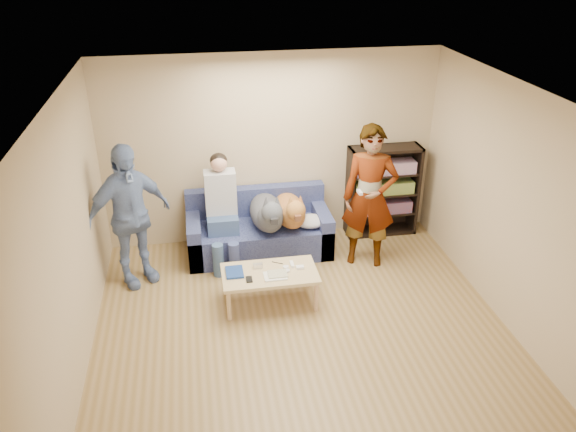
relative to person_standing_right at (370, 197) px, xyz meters
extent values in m
plane|color=olive|center=(-1.11, -1.57, -0.93)|extent=(5.00, 5.00, 0.00)
plane|color=white|center=(-1.11, -1.57, 1.67)|extent=(5.00, 5.00, 0.00)
plane|color=tan|center=(-1.11, 0.93, 0.37)|extent=(4.50, 0.00, 4.50)
plane|color=tan|center=(-3.36, -1.57, 0.37)|extent=(0.00, 5.00, 5.00)
plane|color=tan|center=(1.14, -1.57, 0.37)|extent=(0.00, 5.00, 5.00)
ellipsoid|color=silver|center=(-0.69, 0.31, -0.44)|extent=(0.41, 0.34, 0.14)
imported|color=gray|center=(0.00, 0.00, 0.00)|extent=(0.79, 0.64, 1.87)
imported|color=#7D9BC8|center=(-2.96, 0.05, -0.03)|extent=(1.14, 0.91, 1.81)
cube|color=silver|center=(-0.20, -0.20, 0.17)|extent=(0.04, 0.13, 0.03)
cube|color=navy|center=(-1.78, -0.66, -0.50)|extent=(0.20, 0.26, 0.03)
cube|color=white|center=(-1.33, -0.81, -0.51)|extent=(0.26, 0.20, 0.02)
cube|color=#B8B593|center=(-1.30, -0.79, -0.49)|extent=(0.22, 0.17, 0.01)
cube|color=silver|center=(-1.50, -0.59, -0.49)|extent=(0.11, 0.06, 0.05)
cube|color=white|center=(-1.10, -0.61, -0.50)|extent=(0.04, 0.13, 0.03)
cube|color=white|center=(-1.02, -0.69, -0.50)|extent=(0.09, 0.06, 0.03)
cylinder|color=silver|center=(-1.18, -0.73, -0.50)|extent=(0.07, 0.07, 0.02)
cylinder|color=white|center=(-1.18, -0.65, -0.50)|extent=(0.07, 0.07, 0.02)
cylinder|color=#D4571E|center=(-1.40, -0.87, -0.51)|extent=(0.13, 0.06, 0.01)
cylinder|color=black|center=(-1.26, -0.53, -0.51)|extent=(0.13, 0.08, 0.01)
cube|color=black|center=(-1.63, -0.83, -0.51)|extent=(0.07, 0.12, 0.02)
cube|color=#515B93|center=(-1.36, 0.48, -0.72)|extent=(1.90, 0.85, 0.42)
cube|color=#515B93|center=(-1.36, 0.82, -0.31)|extent=(1.90, 0.18, 0.40)
cube|color=#515B93|center=(-2.22, 0.48, -0.64)|extent=(0.18, 0.85, 0.58)
cube|color=#515B93|center=(-0.50, 0.48, -0.64)|extent=(0.18, 0.85, 0.58)
cube|color=#3A597F|center=(-1.84, 0.40, -0.40)|extent=(0.40, 0.38, 0.22)
cylinder|color=#446097|center=(-1.94, -0.02, -0.72)|extent=(0.14, 0.14, 0.47)
cylinder|color=#3C4684|center=(-1.74, -0.02, -0.72)|extent=(0.14, 0.14, 0.47)
cube|color=silver|center=(-1.84, 0.50, -0.01)|extent=(0.40, 0.24, 0.58)
sphere|color=tan|center=(-1.84, 0.50, 0.39)|extent=(0.21, 0.21, 0.21)
ellipsoid|color=black|center=(-1.84, 0.53, 0.42)|extent=(0.22, 0.22, 0.19)
ellipsoid|color=#474850|center=(-1.25, 0.44, -0.32)|extent=(0.44, 0.92, 0.38)
sphere|color=#4D4F58|center=(-1.25, 0.12, -0.23)|extent=(0.33, 0.33, 0.33)
sphere|color=#50535B|center=(-1.25, -0.06, -0.08)|extent=(0.27, 0.27, 0.27)
cube|color=black|center=(-1.25, -0.18, -0.12)|extent=(0.08, 0.13, 0.08)
cone|color=#45464E|center=(-1.32, -0.03, 0.06)|extent=(0.08, 0.08, 0.13)
cone|color=#51555C|center=(-1.18, -0.03, 0.06)|extent=(0.08, 0.08, 0.13)
cylinder|color=#44474E|center=(-1.25, 0.87, -0.36)|extent=(0.05, 0.30, 0.18)
ellipsoid|color=#C57B3C|center=(-0.94, 0.48, -0.34)|extent=(0.41, 0.86, 0.36)
sphere|color=#B47F37|center=(-0.94, 0.18, -0.25)|extent=(0.31, 0.31, 0.31)
sphere|color=#BA7B39|center=(-0.94, 0.02, -0.11)|extent=(0.25, 0.25, 0.25)
cube|color=brown|center=(-0.94, -0.10, -0.15)|extent=(0.08, 0.12, 0.07)
cone|color=#C98B3D|center=(-1.01, 0.04, 0.02)|extent=(0.08, 0.08, 0.12)
cone|color=#BA6838|center=(-0.88, 0.04, 0.02)|extent=(0.08, 0.08, 0.12)
cylinder|color=#BC7339|center=(-0.94, 0.87, -0.37)|extent=(0.05, 0.28, 0.16)
cube|color=#D3B882|center=(-1.38, -0.71, -0.53)|extent=(1.10, 0.60, 0.04)
cylinder|color=tan|center=(-1.88, -0.96, -0.74)|extent=(0.05, 0.05, 0.38)
cylinder|color=tan|center=(-0.88, -0.96, -0.74)|extent=(0.05, 0.05, 0.38)
cylinder|color=#D3BD82|center=(-1.88, -0.46, -0.74)|extent=(0.05, 0.05, 0.38)
cylinder|color=tan|center=(-0.88, -0.46, -0.74)|extent=(0.05, 0.05, 0.38)
cube|color=black|center=(-0.04, 0.75, -0.28)|extent=(0.04, 0.34, 1.30)
cube|color=black|center=(0.92, 0.75, -0.28)|extent=(0.04, 0.34, 1.30)
cube|color=black|center=(0.44, 0.75, 0.35)|extent=(1.00, 0.34, 0.04)
cube|color=black|center=(0.44, 0.75, -0.91)|extent=(1.00, 0.34, 0.04)
cube|color=black|center=(0.44, 0.91, -0.28)|extent=(1.00, 0.02, 1.30)
cube|color=black|center=(0.44, 0.75, -0.61)|extent=(0.94, 0.32, 0.03)
cube|color=black|center=(0.44, 0.75, -0.31)|extent=(0.94, 0.32, 0.02)
cube|color=black|center=(0.44, 0.75, -0.01)|extent=(0.94, 0.32, 0.02)
cube|color=#B23333|center=(0.44, 0.73, -0.52)|extent=(0.84, 0.24, 0.17)
cube|color=gold|center=(0.44, 0.73, -0.22)|extent=(0.84, 0.24, 0.17)
cube|color=#994C99|center=(0.44, 0.73, 0.08)|extent=(0.84, 0.24, 0.17)
camera|label=1|loc=(-2.12, -6.12, 2.99)|focal=35.00mm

